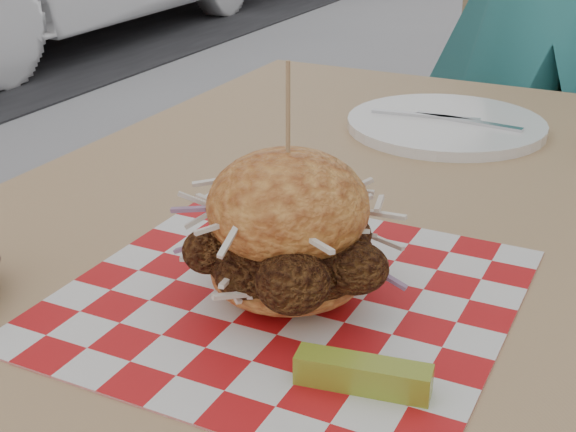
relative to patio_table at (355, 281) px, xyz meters
name	(u,v)px	position (x,y,z in m)	size (l,w,h in m)	color
patio_table	(355,281)	(0.00, 0.00, 0.00)	(0.80, 1.20, 0.75)	tan
patio_chair	(541,126)	(0.02, 1.05, -0.12)	(0.51, 0.52, 0.95)	tan
paper_liner	(288,296)	(0.01, -0.19, 0.08)	(0.36, 0.36, 0.00)	red
sandwich	(288,236)	(0.01, -0.19, 0.14)	(0.18, 0.18, 0.20)	#E49140
pickle_spear	(363,374)	(0.12, -0.28, 0.09)	(0.10, 0.02, 0.02)	olive
place_setting	(446,125)	(0.00, 0.32, 0.09)	(0.27, 0.27, 0.02)	white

